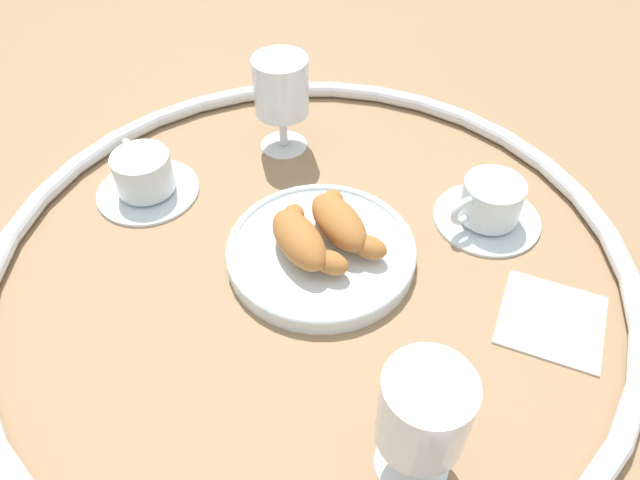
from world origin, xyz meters
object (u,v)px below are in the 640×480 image
object	(u,v)px
pastry_plate	(320,250)
juice_glass_left	(281,90)
croissant_large	(302,240)
coffee_cup_far	(489,205)
coffee_cup_near	(144,177)
folded_napkin	(552,319)
juice_glass_right	(423,415)
croissant_small	(343,224)

from	to	relation	value
pastry_plate	juice_glass_left	xyz separation A→B (m)	(-0.20, 0.10, 0.08)
croissant_large	coffee_cup_far	bearing A→B (deg)	68.20
coffee_cup_far	juice_glass_left	world-z (taller)	juice_glass_left
coffee_cup_near	coffee_cup_far	distance (m)	0.45
coffee_cup_near	folded_napkin	world-z (taller)	coffee_cup_near
juice_glass_left	juice_glass_right	xyz separation A→B (m)	(0.46, -0.20, -0.00)
coffee_cup_far	pastry_plate	bearing A→B (deg)	-113.00
juice_glass_left	folded_napkin	bearing A→B (deg)	4.37
juice_glass_right	coffee_cup_far	bearing A→B (deg)	118.25
juice_glass_right	folded_napkin	size ratio (longest dim) A/B	1.27
pastry_plate	juice_glass_right	bearing A→B (deg)	-21.83
coffee_cup_near	folded_napkin	xyz separation A→B (m)	(0.48, 0.24, -0.02)
croissant_large	folded_napkin	world-z (taller)	croissant_large
coffee_cup_far	juice_glass_left	size ratio (longest dim) A/B	0.97
juice_glass_right	coffee_cup_near	bearing A→B (deg)	-179.86
pastry_plate	croissant_small	size ratio (longest dim) A/B	1.69
pastry_plate	croissant_large	size ratio (longest dim) A/B	1.69
coffee_cup_far	juice_glass_right	xyz separation A→B (m)	(0.16, -0.31, 0.07)
pastry_plate	folded_napkin	size ratio (longest dim) A/B	2.06
croissant_small	juice_glass_left	xyz separation A→B (m)	(-0.21, 0.07, 0.05)
croissant_small	juice_glass_right	bearing A→B (deg)	-28.06
croissant_large	juice_glass_left	world-z (taller)	juice_glass_left
croissant_large	coffee_cup_far	world-z (taller)	croissant_large
coffee_cup_near	juice_glass_right	xyz separation A→B (m)	(0.49, 0.00, 0.07)
pastry_plate	croissant_large	bearing A→B (deg)	-100.78
coffee_cup_far	juice_glass_right	distance (m)	0.35
croissant_large	folded_napkin	size ratio (longest dim) A/B	1.22
juice_glass_left	folded_napkin	world-z (taller)	juice_glass_left
croissant_large	juice_glass_right	size ratio (longest dim) A/B	0.96
pastry_plate	croissant_large	world-z (taller)	croissant_large
coffee_cup_far	croissant_small	bearing A→B (deg)	-114.92
pastry_plate	coffee_cup_far	world-z (taller)	coffee_cup_far
juice_glass_right	pastry_plate	bearing A→B (deg)	158.17
croissant_large	coffee_cup_far	size ratio (longest dim) A/B	0.99
juice_glass_left	coffee_cup_near	bearing A→B (deg)	-100.09
pastry_plate	folded_napkin	bearing A→B (deg)	29.81
coffee_cup_near	croissant_large	bearing A→B (deg)	18.24
croissant_small	coffee_cup_far	distance (m)	0.19
pastry_plate	folded_napkin	world-z (taller)	pastry_plate
croissant_large	croissant_small	world-z (taller)	same
coffee_cup_near	juice_glass_left	xyz separation A→B (m)	(0.04, 0.20, 0.07)
pastry_plate	coffee_cup_near	distance (m)	0.26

